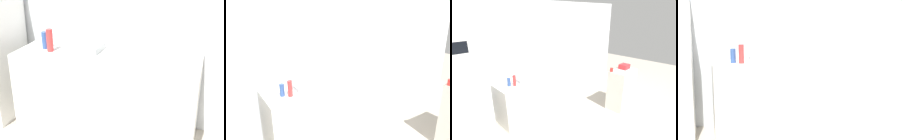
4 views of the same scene
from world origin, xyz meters
The scene contains 5 objects.
wall_back centered at (0.00, 2.74, 1.30)m, with size 8.00×0.06×2.60m, color silver.
counter centered at (0.21, 2.34, 0.45)m, with size 1.77×0.69×0.89m, color silver.
sink_basin centered at (-0.05, 2.36, 0.92)m, with size 0.36×0.28×0.06m, color #9EA3A8.
bottle_tall centered at (-0.35, 2.23, 1.01)m, with size 0.06×0.06×0.22m, color red.
bottle_short centered at (-0.44, 2.29, 0.98)m, with size 0.07×0.07×0.17m, color #2D4C8C.
Camera 4 is at (-0.77, -1.42, 1.40)m, focal length 50.00 mm.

